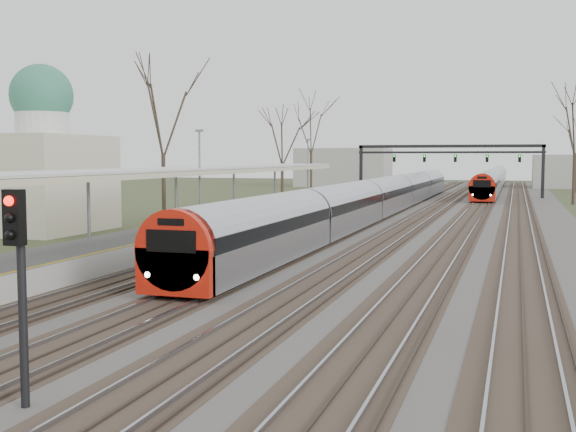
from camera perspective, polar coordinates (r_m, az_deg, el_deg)
name	(u,v)px	position (r m, az deg, el deg)	size (l,w,h in m)	color
track_bed	(412,218)	(55.42, 9.80, -0.15)	(24.00, 160.00, 0.22)	#474442
platform	(204,231)	(41.04, -6.63, -1.17)	(3.50, 69.00, 1.00)	#9E9B93
canopy	(167,172)	(36.77, -9.57, 3.47)	(4.10, 50.00, 3.11)	slate
dome_building	(20,172)	(47.86, -20.40, 3.26)	(10.00, 8.00, 10.30)	beige
signal_gantry	(449,155)	(85.04, 12.62, 4.74)	(21.00, 0.59, 6.08)	black
tree_west_far	(163,111)	(53.85, -9.88, 8.19)	(5.50, 5.50, 11.33)	#2D231C
train_near	(383,197)	(58.57, 7.52, 1.53)	(2.62, 75.21, 3.05)	#ABADB6
train_far	(494,179)	(110.63, 15.94, 2.86)	(2.62, 75.21, 3.05)	#ABADB6
signal_post	(19,266)	(13.82, -20.50, -3.69)	(0.35, 0.45, 4.10)	black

